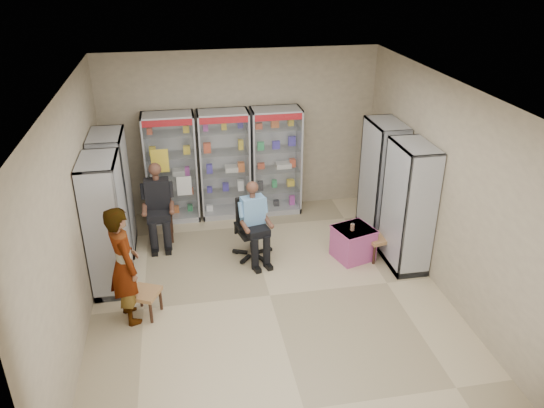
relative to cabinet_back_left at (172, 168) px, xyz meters
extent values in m
plane|color=tan|center=(1.30, -2.73, -1.00)|extent=(6.00, 6.00, 0.00)
cube|color=tan|center=(1.30, 0.27, 0.50)|extent=(5.00, 0.02, 3.00)
cube|color=tan|center=(1.30, -5.73, 0.50)|extent=(5.00, 0.02, 3.00)
cube|color=tan|center=(-1.20, -2.73, 0.50)|extent=(0.02, 6.00, 3.00)
cube|color=tan|center=(3.80, -2.73, 0.50)|extent=(0.02, 6.00, 3.00)
cube|color=beige|center=(1.30, -2.73, 2.00)|extent=(5.00, 6.00, 0.02)
cube|color=#B1B3B8|center=(0.00, 0.00, 0.00)|extent=(0.90, 0.50, 2.00)
cube|color=#9D9FA4|center=(0.95, 0.00, 0.00)|extent=(0.90, 0.50, 2.00)
cube|color=#A7AAAF|center=(1.90, 0.00, 0.00)|extent=(0.90, 0.50, 2.00)
cube|color=silver|center=(3.53, -1.13, 0.00)|extent=(0.90, 0.50, 2.00)
cube|color=#A9ACB0|center=(3.53, -2.23, 0.00)|extent=(0.90, 0.50, 2.00)
cube|color=#B4B6BC|center=(-0.93, -0.93, 0.00)|extent=(0.90, 0.50, 2.00)
cube|color=#B0B2B8|center=(-0.93, -2.03, 0.00)|extent=(0.90, 0.50, 2.00)
cube|color=black|center=(-0.25, -0.73, -0.53)|extent=(0.42, 0.42, 0.94)
cube|color=black|center=(1.22, -1.58, -0.51)|extent=(0.65, 0.65, 0.99)
cube|color=#B3477D|center=(2.81, -1.93, -0.73)|extent=(0.68, 0.67, 0.53)
cylinder|color=#521807|center=(2.76, -1.98, -0.41)|extent=(0.07, 0.07, 0.11)
cube|color=#A46E45|center=(3.20, -1.99, -0.81)|extent=(0.45, 0.45, 0.38)
cube|color=#9C6E42|center=(-0.44, -2.85, -0.81)|extent=(0.50, 0.50, 0.38)
imported|color=gray|center=(-0.65, -2.88, -0.17)|extent=(0.60, 0.71, 1.67)
camera|label=1|loc=(0.20, -8.98, 3.54)|focal=35.00mm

